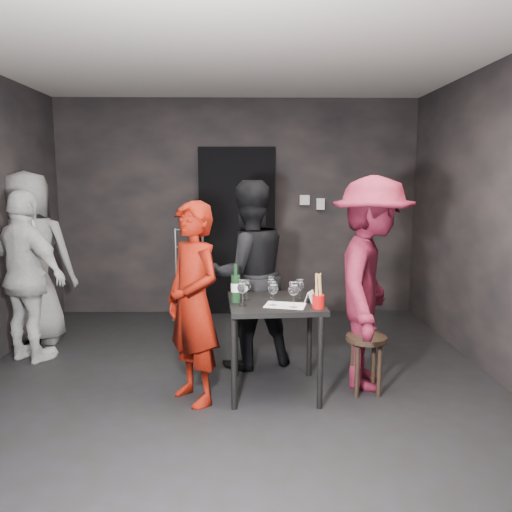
{
  "coord_description": "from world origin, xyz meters",
  "views": [
    {
      "loc": [
        0.12,
        -3.84,
        1.69
      ],
      "look_at": [
        0.2,
        0.25,
        1.07
      ],
      "focal_mm": 35.0,
      "sensor_mm": 36.0,
      "label": 1
    }
  ],
  "objects_px": {
    "breadstick_cup": "(318,291)",
    "hand_truck": "(190,301)",
    "tasting_table": "(275,313)",
    "bystander_cream": "(27,270)",
    "woman_black": "(248,263)",
    "stool": "(366,348)",
    "wine_bottle": "(236,287)",
    "bystander_grey": "(29,241)",
    "man_maroon": "(371,267)",
    "server_red": "(193,300)"
  },
  "relations": [
    {
      "from": "breadstick_cup",
      "to": "hand_truck",
      "type": "bearing_deg",
      "value": 116.88
    },
    {
      "from": "tasting_table",
      "to": "breadstick_cup",
      "type": "relative_size",
      "value": 2.66
    },
    {
      "from": "bystander_cream",
      "to": "woman_black",
      "type": "bearing_deg",
      "value": -155.96
    },
    {
      "from": "stool",
      "to": "breadstick_cup",
      "type": "xyz_separation_m",
      "value": [
        -0.42,
        -0.19,
        0.51
      ]
    },
    {
      "from": "wine_bottle",
      "to": "woman_black",
      "type": "bearing_deg",
      "value": 81.36
    },
    {
      "from": "stool",
      "to": "bystander_grey",
      "type": "xyz_separation_m",
      "value": [
        -3.19,
        1.34,
        0.7
      ]
    },
    {
      "from": "man_maroon",
      "to": "bystander_grey",
      "type": "xyz_separation_m",
      "value": [
        -3.25,
        1.18,
        0.07
      ]
    },
    {
      "from": "bystander_grey",
      "to": "bystander_cream",
      "type": "bearing_deg",
      "value": 108.2
    },
    {
      "from": "hand_truck",
      "to": "server_red",
      "type": "bearing_deg",
      "value": -71.75
    },
    {
      "from": "tasting_table",
      "to": "hand_truck",
      "type": "bearing_deg",
      "value": 112.76
    },
    {
      "from": "wine_bottle",
      "to": "breadstick_cup",
      "type": "height_order",
      "value": "wine_bottle"
    },
    {
      "from": "bystander_cream",
      "to": "stool",
      "type": "bearing_deg",
      "value": -166.42
    },
    {
      "from": "server_red",
      "to": "bystander_cream",
      "type": "bearing_deg",
      "value": -157.89
    },
    {
      "from": "stool",
      "to": "bystander_cream",
      "type": "bearing_deg",
      "value": 165.27
    },
    {
      "from": "woman_black",
      "to": "bystander_cream",
      "type": "height_order",
      "value": "woman_black"
    },
    {
      "from": "tasting_table",
      "to": "bystander_grey",
      "type": "relative_size",
      "value": 0.35
    },
    {
      "from": "man_maroon",
      "to": "bystander_cream",
      "type": "xyz_separation_m",
      "value": [
        -3.05,
        0.63,
        -0.13
      ]
    },
    {
      "from": "wine_bottle",
      "to": "bystander_cream",
      "type": "bearing_deg",
      "value": 158.28
    },
    {
      "from": "tasting_table",
      "to": "server_red",
      "type": "relative_size",
      "value": 0.47
    },
    {
      "from": "server_red",
      "to": "breadstick_cup",
      "type": "bearing_deg",
      "value": 46.61
    },
    {
      "from": "man_maroon",
      "to": "hand_truck",
      "type": "bearing_deg",
      "value": 58.19
    },
    {
      "from": "woman_black",
      "to": "man_maroon",
      "type": "distance_m",
      "value": 1.11
    },
    {
      "from": "tasting_table",
      "to": "server_red",
      "type": "height_order",
      "value": "server_red"
    },
    {
      "from": "woman_black",
      "to": "wine_bottle",
      "type": "xyz_separation_m",
      "value": [
        -0.1,
        -0.63,
        -0.09
      ]
    },
    {
      "from": "server_red",
      "to": "tasting_table",
      "type": "bearing_deg",
      "value": 65.02
    },
    {
      "from": "bystander_grey",
      "to": "wine_bottle",
      "type": "height_order",
      "value": "bystander_grey"
    },
    {
      "from": "woman_black",
      "to": "man_maroon",
      "type": "xyz_separation_m",
      "value": [
        1.0,
        -0.48,
        0.04
      ]
    },
    {
      "from": "stool",
      "to": "bystander_cream",
      "type": "xyz_separation_m",
      "value": [
        -3.0,
        0.79,
        0.5
      ]
    },
    {
      "from": "server_red",
      "to": "wine_bottle",
      "type": "distance_m",
      "value": 0.35
    },
    {
      "from": "man_maroon",
      "to": "bystander_cream",
      "type": "distance_m",
      "value": 3.12
    },
    {
      "from": "woman_black",
      "to": "bystander_cream",
      "type": "distance_m",
      "value": 2.06
    },
    {
      "from": "bystander_grey",
      "to": "hand_truck",
      "type": "bearing_deg",
      "value": -150.29
    },
    {
      "from": "tasting_table",
      "to": "server_red",
      "type": "xyz_separation_m",
      "value": [
        -0.63,
        -0.16,
        0.14
      ]
    },
    {
      "from": "woman_black",
      "to": "bystander_grey",
      "type": "relative_size",
      "value": 0.89
    },
    {
      "from": "woman_black",
      "to": "breadstick_cup",
      "type": "xyz_separation_m",
      "value": [
        0.52,
        -0.83,
        -0.08
      ]
    },
    {
      "from": "woman_black",
      "to": "wine_bottle",
      "type": "relative_size",
      "value": 6.31
    },
    {
      "from": "hand_truck",
      "to": "man_maroon",
      "type": "xyz_separation_m",
      "value": [
        1.72,
        -2.1,
        0.79
      ]
    },
    {
      "from": "server_red",
      "to": "bystander_cream",
      "type": "xyz_separation_m",
      "value": [
        -1.64,
        0.91,
        0.07
      ]
    },
    {
      "from": "tasting_table",
      "to": "stool",
      "type": "relative_size",
      "value": 1.6
    },
    {
      "from": "server_red",
      "to": "bystander_grey",
      "type": "relative_size",
      "value": 0.74
    },
    {
      "from": "tasting_table",
      "to": "bystander_cream",
      "type": "xyz_separation_m",
      "value": [
        -2.27,
        0.75,
        0.22
      ]
    },
    {
      "from": "stool",
      "to": "wine_bottle",
      "type": "xyz_separation_m",
      "value": [
        -1.04,
        0.01,
        0.5
      ]
    },
    {
      "from": "bystander_cream",
      "to": "wine_bottle",
      "type": "relative_size",
      "value": 5.72
    },
    {
      "from": "hand_truck",
      "to": "bystander_cream",
      "type": "relative_size",
      "value": 0.64
    },
    {
      "from": "bystander_cream",
      "to": "wine_bottle",
      "type": "xyz_separation_m",
      "value": [
        1.96,
        -0.78,
        -0.0
      ]
    },
    {
      "from": "bystander_cream",
      "to": "man_maroon",
      "type": "bearing_deg",
      "value": -163.37
    },
    {
      "from": "server_red",
      "to": "breadstick_cup",
      "type": "xyz_separation_m",
      "value": [
        0.94,
        -0.07,
        0.08
      ]
    },
    {
      "from": "stool",
      "to": "wine_bottle",
      "type": "relative_size",
      "value": 1.55
    },
    {
      "from": "tasting_table",
      "to": "woman_black",
      "type": "distance_m",
      "value": 0.7
    },
    {
      "from": "stool",
      "to": "tasting_table",
      "type": "bearing_deg",
      "value": 177.04
    }
  ]
}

